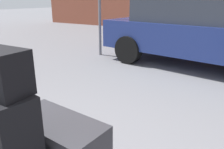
{
  "coord_description": "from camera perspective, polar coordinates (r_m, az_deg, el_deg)",
  "views": [
    {
      "loc": [
        1.18,
        -0.7,
        1.44
      ],
      "look_at": [
        0.0,
        1.2,
        0.69
      ],
      "focal_mm": 36.34,
      "sensor_mm": 36.0,
      "label": 1
    }
  ],
  "objects": [
    {
      "name": "duffel_bag_charcoal_stacked_top",
      "position": [
        1.64,
        -13.28,
        -16.4
      ],
      "size": [
        0.7,
        0.38,
        0.35
      ],
      "primitive_type": "cube",
      "rotation": [
        0.0,
        0.0,
        -0.08
      ],
      "color": "#2D2D33",
      "rests_on": "luggage_cart"
    },
    {
      "name": "parked_car",
      "position": [
        5.38,
        21.81,
        9.98
      ],
      "size": [
        4.49,
        2.34,
        1.42
      ],
      "color": "navy",
      "rests_on": "ground_plane"
    },
    {
      "name": "suitcase_black_center",
      "position": [
        1.42,
        -24.45,
        -16.34
      ],
      "size": [
        0.43,
        0.27,
        0.65
      ],
      "primitive_type": "cube",
      "rotation": [
        0.0,
        0.0,
        -0.17
      ],
      "color": "black",
      "rests_on": "luggage_cart"
    }
  ]
}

